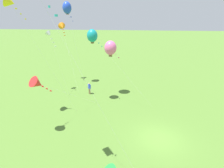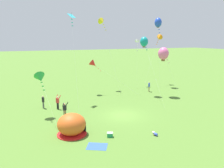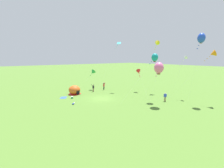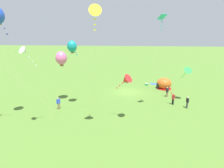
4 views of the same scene
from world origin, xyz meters
name	(u,v)px [view 1 (image 1 of 4)]	position (x,y,z in m)	size (l,w,h in m)	color
ground_plane	(159,139)	(0.00, 0.00, 0.00)	(300.00, 300.00, 0.00)	#517A2D
person_watching_sky	(89,88)	(9.16, 8.96, 0.96)	(0.42, 0.48, 1.72)	#8C7251
kite_red	(38,84)	(-0.10, 11.14, 4.97)	(7.45, 4.69, 5.70)	silver
kite_yellow	(10,2)	(2.57, 14.22, 11.82)	(2.11, 5.67, 12.50)	silver
kite_blue	(67,8)	(13.07, 12.82, 11.86)	(1.29, 2.74, 12.74)	silver
kite_teal	(92,36)	(7.19, 7.74, 8.49)	(1.82, 8.40, 9.26)	silver
kite_orange	(62,27)	(14.55, 14.45, 9.13)	(6.56, 4.80, 9.82)	silver
kite_white	(49,34)	(9.61, 14.36, 8.38)	(1.80, 3.15, 8.89)	silver
kite_pink	(110,48)	(9.59, 5.90, 6.70)	(1.86, 4.53, 7.68)	silver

